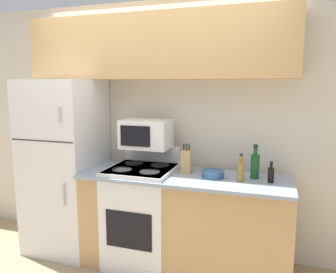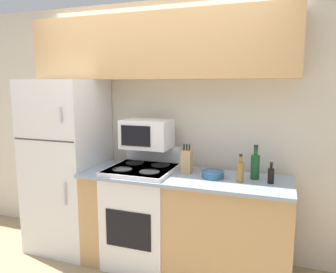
% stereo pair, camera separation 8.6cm
% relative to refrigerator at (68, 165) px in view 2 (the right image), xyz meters
% --- Properties ---
extents(wall_back, '(8.00, 0.05, 2.55)m').
position_rel_refrigerator_xyz_m(wall_back, '(0.95, 0.38, 0.39)').
color(wall_back, beige).
rests_on(wall_back, ground_plane).
extents(lower_cabinets, '(1.89, 0.65, 0.91)m').
position_rel_refrigerator_xyz_m(lower_cabinets, '(1.30, -0.04, -0.43)').
color(lower_cabinets, tan).
rests_on(lower_cabinets, ground_plane).
extents(refrigerator, '(0.71, 0.71, 1.77)m').
position_rel_refrigerator_xyz_m(refrigerator, '(0.00, 0.00, 0.00)').
color(refrigerator, white).
rests_on(refrigerator, ground_plane).
extents(upper_cabinets, '(2.60, 0.34, 0.60)m').
position_rel_refrigerator_xyz_m(upper_cabinets, '(0.95, 0.18, 1.19)').
color(upper_cabinets, tan).
rests_on(upper_cabinets, refrigerator).
extents(stove, '(0.61, 0.63, 1.11)m').
position_rel_refrigerator_xyz_m(stove, '(0.88, -0.05, -0.40)').
color(stove, white).
rests_on(stove, ground_plane).
extents(microwave, '(0.46, 0.33, 0.27)m').
position_rel_refrigerator_xyz_m(microwave, '(0.88, 0.09, 0.36)').
color(microwave, white).
rests_on(microwave, stove).
extents(knife_block, '(0.09, 0.10, 0.27)m').
position_rel_refrigerator_xyz_m(knife_block, '(1.30, 0.03, 0.13)').
color(knife_block, tan).
rests_on(knife_block, lower_cabinets).
extents(bowl, '(0.21, 0.21, 0.06)m').
position_rel_refrigerator_xyz_m(bowl, '(1.56, -0.04, 0.06)').
color(bowl, '#335B84').
rests_on(bowl, lower_cabinets).
extents(bottle_wine_green, '(0.08, 0.08, 0.30)m').
position_rel_refrigerator_xyz_m(bottle_wine_green, '(1.91, 0.05, 0.14)').
color(bottle_wine_green, '#194C23').
rests_on(bottle_wine_green, lower_cabinets).
extents(bottle_vinegar, '(0.06, 0.06, 0.24)m').
position_rel_refrigerator_xyz_m(bottle_vinegar, '(1.80, -0.09, 0.12)').
color(bottle_vinegar, olive).
rests_on(bottle_vinegar, lower_cabinets).
extents(bottle_soy_sauce, '(0.05, 0.05, 0.18)m').
position_rel_refrigerator_xyz_m(bottle_soy_sauce, '(2.05, -0.04, 0.10)').
color(bottle_soy_sauce, black).
rests_on(bottle_soy_sauce, lower_cabinets).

